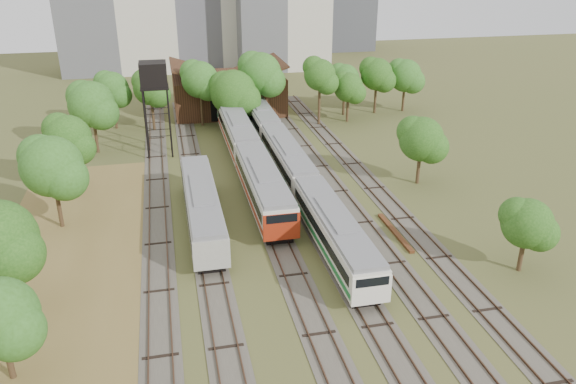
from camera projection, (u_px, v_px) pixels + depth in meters
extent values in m
plane|color=#475123|center=(365.00, 363.00, 33.67)|extent=(240.00, 240.00, 0.00)
cube|color=brown|center=(67.00, 323.00, 37.22)|extent=(14.00, 60.00, 0.04)
cube|color=#4C473D|center=(157.00, 208.00, 53.62)|extent=(2.60, 80.00, 0.06)
cube|color=#472D1E|center=(149.00, 208.00, 53.44)|extent=(0.08, 80.00, 0.14)
cube|color=#472D1E|center=(165.00, 206.00, 53.73)|extent=(0.08, 80.00, 0.14)
cube|color=#4C473D|center=(199.00, 204.00, 54.42)|extent=(2.60, 80.00, 0.06)
cube|color=#472D1E|center=(192.00, 204.00, 54.24)|extent=(0.08, 80.00, 0.14)
cube|color=#472D1E|center=(207.00, 203.00, 54.53)|extent=(0.08, 80.00, 0.14)
cube|color=#4C473D|center=(260.00, 198.00, 55.62)|extent=(2.60, 80.00, 0.06)
cube|color=#472D1E|center=(253.00, 198.00, 55.44)|extent=(0.08, 80.00, 0.14)
cube|color=#472D1E|center=(267.00, 197.00, 55.72)|extent=(0.08, 80.00, 0.14)
cube|color=#4C473D|center=(299.00, 195.00, 56.42)|extent=(2.60, 80.00, 0.06)
cube|color=#472D1E|center=(292.00, 195.00, 56.24)|extent=(0.08, 80.00, 0.14)
cube|color=#472D1E|center=(306.00, 193.00, 56.52)|extent=(0.08, 80.00, 0.14)
cube|color=#4C473D|center=(337.00, 191.00, 57.22)|extent=(2.60, 80.00, 0.06)
cube|color=#472D1E|center=(331.00, 191.00, 57.04)|extent=(0.08, 80.00, 0.14)
cube|color=#472D1E|center=(344.00, 190.00, 57.32)|extent=(0.08, 80.00, 0.14)
cube|color=#4C473D|center=(374.00, 188.00, 58.02)|extent=(2.60, 80.00, 0.06)
cube|color=#472D1E|center=(368.00, 188.00, 57.84)|extent=(0.08, 80.00, 0.14)
cube|color=#472D1E|center=(381.00, 187.00, 58.12)|extent=(0.08, 80.00, 0.14)
cube|color=black|center=(263.00, 202.00, 53.86)|extent=(2.30, 15.64, 0.84)
cube|color=silver|center=(263.00, 186.00, 53.17)|extent=(3.03, 17.00, 2.61)
cube|color=black|center=(263.00, 183.00, 53.04)|extent=(3.09, 15.64, 0.89)
cube|color=slate|center=(263.00, 171.00, 52.57)|extent=(2.79, 16.66, 0.38)
cube|color=maroon|center=(263.00, 193.00, 53.46)|extent=(3.09, 16.66, 0.47)
cube|color=maroon|center=(282.00, 227.00, 45.66)|extent=(3.07, 0.25, 2.35)
cube|color=black|center=(238.00, 145.00, 69.51)|extent=(2.30, 15.64, 0.84)
cube|color=silver|center=(238.00, 132.00, 68.82)|extent=(3.03, 17.00, 2.61)
cube|color=black|center=(238.00, 129.00, 68.69)|extent=(3.09, 15.64, 0.89)
cube|color=slate|center=(237.00, 120.00, 68.22)|extent=(2.79, 16.66, 0.38)
cube|color=maroon|center=(238.00, 137.00, 69.11)|extent=(3.09, 16.66, 0.47)
cube|color=black|center=(334.00, 249.00, 45.66)|extent=(2.09, 15.64, 0.76)
cube|color=silver|center=(334.00, 231.00, 45.03)|extent=(2.75, 17.00, 2.37)
cube|color=black|center=(335.00, 228.00, 44.92)|extent=(2.81, 15.64, 0.81)
cube|color=slate|center=(335.00, 216.00, 44.49)|extent=(2.53, 16.66, 0.34)
cube|color=#1A6B2F|center=(334.00, 239.00, 45.30)|extent=(2.81, 16.66, 0.43)
cube|color=silver|center=(371.00, 290.00, 37.52)|extent=(2.79, 0.25, 2.14)
cube|color=black|center=(287.00, 172.00, 61.31)|extent=(2.09, 15.64, 0.76)
cube|color=silver|center=(287.00, 158.00, 60.68)|extent=(2.75, 17.00, 2.37)
cube|color=black|center=(287.00, 156.00, 60.57)|extent=(2.81, 15.64, 0.81)
cube|color=slate|center=(287.00, 146.00, 60.14)|extent=(2.53, 16.66, 0.34)
cube|color=#1A6B2F|center=(287.00, 164.00, 60.95)|extent=(2.81, 16.66, 0.43)
cube|color=black|center=(260.00, 126.00, 76.96)|extent=(2.09, 15.64, 0.76)
cube|color=silver|center=(259.00, 115.00, 76.33)|extent=(2.75, 17.00, 2.37)
cube|color=black|center=(259.00, 113.00, 76.22)|extent=(2.81, 15.64, 0.81)
cube|color=slate|center=(259.00, 105.00, 75.79)|extent=(2.53, 16.66, 0.34)
cube|color=#1A6B2F|center=(259.00, 120.00, 76.60)|extent=(2.81, 16.66, 0.43)
cube|color=black|center=(222.00, 107.00, 86.07)|extent=(2.01, 14.72, 0.73)
cube|color=silver|center=(221.00, 98.00, 85.47)|extent=(2.65, 16.00, 2.28)
cube|color=black|center=(221.00, 96.00, 85.36)|extent=(2.71, 14.72, 0.78)
cube|color=slate|center=(221.00, 89.00, 84.95)|extent=(2.44, 15.68, 0.33)
cube|color=#1A6B2F|center=(221.00, 102.00, 85.73)|extent=(2.71, 15.68, 0.41)
cube|color=silver|center=(227.00, 112.00, 78.41)|extent=(2.69, 0.25, 2.06)
cube|color=black|center=(203.00, 222.00, 50.11)|extent=(2.10, 16.56, 0.77)
cube|color=#99968B|center=(202.00, 206.00, 49.48)|extent=(2.77, 18.00, 2.39)
cube|color=black|center=(202.00, 203.00, 49.37)|extent=(2.83, 16.56, 0.81)
cube|color=slate|center=(201.00, 192.00, 48.93)|extent=(2.55, 17.64, 0.34)
cylinder|color=black|center=(146.00, 126.00, 64.55)|extent=(0.20, 0.20, 8.09)
cylinder|color=black|center=(170.00, 124.00, 65.10)|extent=(0.20, 0.20, 8.09)
cylinder|color=black|center=(146.00, 119.00, 66.99)|extent=(0.20, 0.20, 8.09)
cylinder|color=black|center=(169.00, 118.00, 67.54)|extent=(0.20, 0.20, 8.09)
cube|color=black|center=(154.00, 87.00, 64.39)|extent=(3.19, 3.19, 0.20)
cube|color=black|center=(153.00, 74.00, 63.80)|extent=(3.03, 3.03, 2.73)
cube|color=#5A3119|center=(395.00, 232.00, 48.83)|extent=(0.45, 7.21, 0.23)
cube|color=#341F13|center=(228.00, 93.00, 84.24)|extent=(16.00, 11.00, 5.50)
cube|color=#341F13|center=(200.00, 72.00, 82.10)|extent=(8.45, 11.55, 2.96)
cube|color=#341F13|center=(254.00, 70.00, 83.70)|extent=(8.45, 11.55, 2.96)
cube|color=black|center=(233.00, 106.00, 79.59)|extent=(6.40, 0.15, 4.12)
cylinder|color=#382616|center=(8.00, 354.00, 31.84)|extent=(0.36, 0.36, 3.35)
cylinder|color=#382616|center=(6.00, 282.00, 37.99)|extent=(0.36, 0.36, 4.17)
cylinder|color=#382616|center=(58.00, 204.00, 49.21)|extent=(0.36, 0.36, 4.51)
sphere|color=#1E4C14|center=(52.00, 167.00, 47.81)|extent=(5.28, 5.28, 5.28)
cylinder|color=#382616|center=(73.00, 172.00, 55.92)|extent=(0.36, 0.36, 4.61)
sphere|color=#1E4C14|center=(68.00, 138.00, 54.49)|extent=(4.55, 4.55, 4.55)
cylinder|color=#382616|center=(96.00, 134.00, 67.31)|extent=(0.36, 0.36, 4.69)
sphere|color=#1E4C14|center=(91.00, 104.00, 65.86)|extent=(5.46, 5.46, 5.46)
cylinder|color=#382616|center=(115.00, 113.00, 76.48)|extent=(0.36, 0.36, 4.34)
sphere|color=#1E4C14|center=(112.00, 89.00, 75.14)|extent=(4.52, 4.52, 4.52)
cylinder|color=#382616|center=(153.00, 114.00, 75.56)|extent=(0.36, 0.36, 4.57)
sphere|color=#1E4C14|center=(150.00, 88.00, 74.15)|extent=(4.56, 4.56, 4.56)
cylinder|color=#382616|center=(202.00, 108.00, 77.70)|extent=(0.36, 0.36, 5.03)
sphere|color=#1E4C14|center=(200.00, 80.00, 76.14)|extent=(5.01, 5.01, 5.01)
cylinder|color=#382616|center=(234.00, 115.00, 76.12)|extent=(0.36, 0.36, 3.94)
sphere|color=#1E4C14|center=(234.00, 93.00, 74.90)|extent=(6.18, 6.18, 6.18)
cylinder|color=#382616|center=(261.00, 103.00, 79.19)|extent=(0.36, 0.36, 5.41)
sphere|color=#1E4C14|center=(260.00, 74.00, 77.51)|extent=(5.81, 5.81, 5.81)
cylinder|color=#382616|center=(319.00, 105.00, 77.92)|extent=(0.36, 0.36, 5.49)
sphere|color=#1E4C14|center=(320.00, 75.00, 76.22)|extent=(4.32, 4.32, 4.32)
cylinder|color=#382616|center=(344.00, 101.00, 82.87)|extent=(0.36, 0.36, 4.16)
sphere|color=#1E4C14|center=(345.00, 79.00, 81.59)|extent=(4.33, 4.33, 4.33)
cylinder|color=#382616|center=(375.00, 98.00, 83.67)|extent=(0.36, 0.36, 4.57)
sphere|color=#1E4C14|center=(377.00, 74.00, 82.26)|extent=(4.70, 4.70, 4.70)
cylinder|color=#382616|center=(403.00, 97.00, 84.72)|extent=(0.36, 0.36, 4.23)
sphere|color=#1E4C14|center=(405.00, 76.00, 83.41)|extent=(4.83, 4.83, 4.83)
cylinder|color=#382616|center=(522.00, 252.00, 42.69)|extent=(0.36, 0.36, 3.17)
sphere|color=#1E4C14|center=(527.00, 223.00, 41.71)|extent=(3.80, 3.80, 3.80)
cylinder|color=#382616|center=(419.00, 166.00, 58.58)|extent=(0.36, 0.36, 3.84)
sphere|color=#1E4C14|center=(421.00, 139.00, 57.39)|extent=(4.60, 4.60, 4.60)
cylinder|color=#382616|center=(347.00, 108.00, 79.63)|extent=(0.36, 0.36, 3.87)
sphere|color=#1E4C14|center=(348.00, 87.00, 78.43)|extent=(4.14, 4.14, 4.14)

